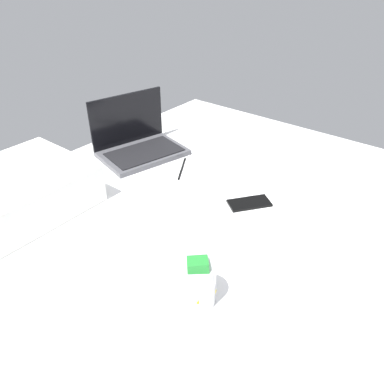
{
  "coord_description": "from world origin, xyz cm",
  "views": [
    {
      "loc": [
        -75.09,
        -59.47,
        89.9
      ],
      "look_at": [
        5.07,
        4.49,
        24.0
      ],
      "focal_mm": 35.4,
      "sensor_mm": 36.0,
      "label": 1
    }
  ],
  "objects_px": {
    "cell_phone": "(249,203)",
    "pillow": "(2,198)",
    "snack_cup": "(197,283)",
    "laptop": "(138,143)"
  },
  "relations": [
    {
      "from": "laptop",
      "to": "snack_cup",
      "type": "distance_m",
      "value": 0.83
    },
    {
      "from": "cell_phone",
      "to": "pillow",
      "type": "height_order",
      "value": "pillow"
    },
    {
      "from": "laptop",
      "to": "pillow",
      "type": "distance_m",
      "value": 0.58
    },
    {
      "from": "cell_phone",
      "to": "pillow",
      "type": "distance_m",
      "value": 0.79
    },
    {
      "from": "snack_cup",
      "to": "pillow",
      "type": "xyz_separation_m",
      "value": [
        -0.1,
        0.69,
        0.01
      ]
    },
    {
      "from": "laptop",
      "to": "pillow",
      "type": "xyz_separation_m",
      "value": [
        -0.58,
        0.01,
        0.02
      ]
    },
    {
      "from": "snack_cup",
      "to": "cell_phone",
      "type": "xyz_separation_m",
      "value": [
        0.43,
        0.12,
        -0.06
      ]
    },
    {
      "from": "pillow",
      "to": "snack_cup",
      "type": "bearing_deg",
      "value": -81.43
    },
    {
      "from": "laptop",
      "to": "cell_phone",
      "type": "height_order",
      "value": "laptop"
    },
    {
      "from": "snack_cup",
      "to": "cell_phone",
      "type": "bearing_deg",
      "value": 14.95
    }
  ]
}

